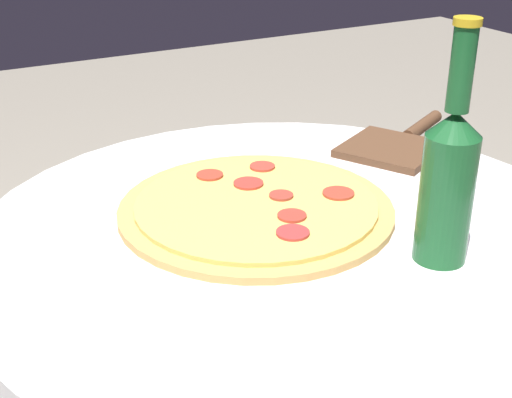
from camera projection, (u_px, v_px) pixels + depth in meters
name	position (u px, v px, depth m)	size (l,w,h in m)	color
table	(286.00, 371.00, 1.00)	(0.81, 0.81, 0.77)	white
pizza	(256.00, 207.00, 0.94)	(0.36, 0.36, 0.02)	tan
beer_bottle	(448.00, 178.00, 0.79)	(0.06, 0.06, 0.28)	#195628
pizza_paddle	(397.00, 144.00, 1.16)	(0.19, 0.28, 0.02)	brown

